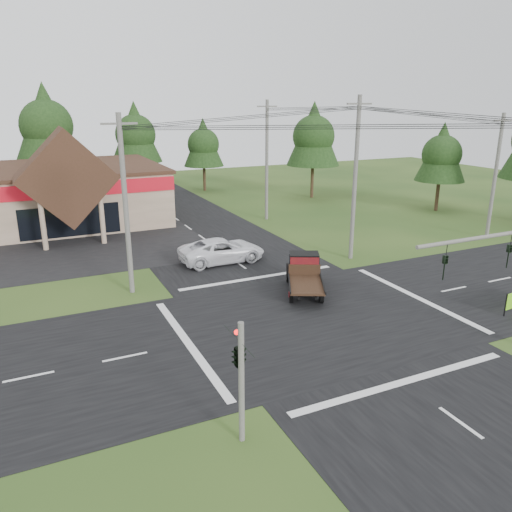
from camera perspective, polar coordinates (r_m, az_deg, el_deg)
ground at (r=26.99m, az=6.70°, el=-7.08°), size 120.00×120.00×0.00m
road_ns at (r=26.99m, az=6.70°, el=-7.06°), size 12.00×120.00×0.02m
road_ew at (r=26.99m, az=6.70°, el=-7.06°), size 120.00×12.00×0.02m
parking_apron at (r=41.29m, az=-25.26°, el=0.06°), size 28.00×14.00×0.02m
traffic_signal_corner at (r=16.45m, az=-1.97°, el=-10.12°), size 0.53×2.48×4.40m
utility_pole_nw at (r=29.79m, az=-14.69°, el=5.70°), size 2.00×0.30×10.50m
utility_pole_ne at (r=36.11m, az=11.26°, el=8.71°), size 2.00×0.30×11.50m
utility_pole_far at (r=45.83m, az=25.67°, el=8.30°), size 2.00×0.30×10.20m
utility_pole_n at (r=48.03m, az=1.24°, el=10.92°), size 2.00×0.30×11.20m
tree_row_c at (r=61.89m, az=-22.86°, el=13.83°), size 7.28×7.28×13.13m
tree_row_d at (r=64.25m, az=-13.63°, el=13.55°), size 6.16×6.16×11.11m
tree_row_e at (r=64.55m, az=-6.04°, el=12.75°), size 5.04×5.04×9.09m
tree_side_ne at (r=59.70m, az=6.61°, el=13.65°), size 6.16×6.16×11.11m
tree_side_e_near at (r=55.36m, az=20.49°, el=11.02°), size 5.04×5.04×9.09m
antique_flatbed_truck at (r=30.00m, az=5.61°, el=-2.22°), size 4.19×5.64×2.21m
white_pickup at (r=35.79m, az=-3.91°, el=0.65°), size 6.16×2.87×1.71m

